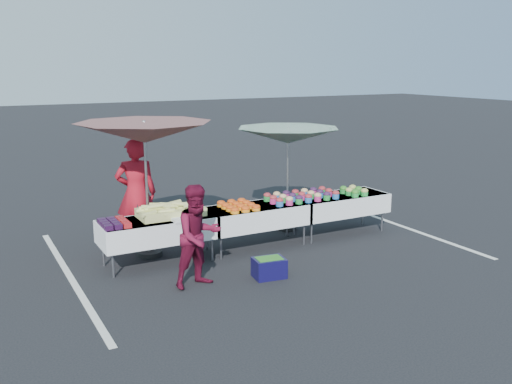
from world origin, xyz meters
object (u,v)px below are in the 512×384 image
umbrella_right (288,136)px  storage_bin (269,267)px  table_right (339,204)px  table_left (158,229)px  table_center (256,215)px  vendor (136,193)px  umbrella_left (144,134)px  customer (198,236)px

umbrella_right → storage_bin: size_ratio=4.39×
table_right → umbrella_right: bearing=137.4°
table_left → table_right: bearing=0.0°
table_center → umbrella_right: umbrella_right is taller
table_left → umbrella_right: umbrella_right is taller
umbrella_right → storage_bin: (-1.59, -2.08, -1.68)m
vendor → storage_bin: (1.30, -2.43, -0.81)m
table_left → umbrella_left: 1.56m
umbrella_left → vendor: bearing=91.5°
vendor → customer: (0.24, -2.23, -0.21)m
table_center → vendor: 2.13m
customer → umbrella_right: bearing=26.2°
table_center → storage_bin: table_center is taller
table_right → umbrella_left: bearing=172.7°
vendor → storage_bin: bearing=133.5°
table_left → umbrella_right: bearing=13.4°
table_left → table_center: 1.80m
vendor → umbrella_right: umbrella_right is taller
storage_bin → table_right: bearing=38.5°
table_left → umbrella_left: bearing=91.4°
umbrella_left → table_left: bearing=-88.6°
table_right → umbrella_left: umbrella_left is taller
table_right → customer: (-3.39, -1.20, 0.17)m
table_left → storage_bin: table_left is taller
table_center → umbrella_left: (-1.81, 0.46, 1.49)m
storage_bin → umbrella_left: bearing=132.0°
table_left → customer: size_ratio=1.23×
table_right → umbrella_right: umbrella_right is taller
table_right → vendor: bearing=164.1°
table_right → storage_bin: size_ratio=3.63×
vendor → umbrella_left: umbrella_left is taller
customer → umbrella_left: (-0.22, 1.66, 1.32)m
customer → storage_bin: customer is taller
table_center → customer: customer is taller
table_right → customer: size_ratio=1.23×
table_left → customer: (0.21, -1.20, 0.17)m
umbrella_right → storage_bin: umbrella_right is taller
table_center → storage_bin: (-0.53, -1.40, -0.42)m
table_center → umbrella_right: 1.78m
umbrella_left → umbrella_right: (2.87, 0.22, -0.24)m
table_center → vendor: size_ratio=0.96×
table_right → umbrella_left: 3.93m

